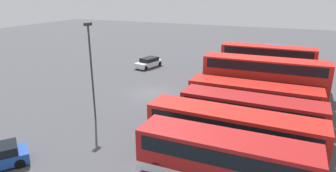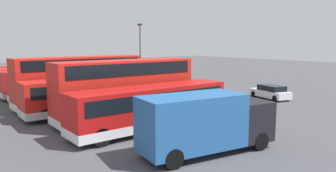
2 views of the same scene
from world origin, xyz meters
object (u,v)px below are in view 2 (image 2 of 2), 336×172
object	(u,v)px
bus_double_decker_fourth	(81,80)
car_small_green	(116,74)
bus_double_decker_second	(126,88)
bus_single_deck_fifth	(71,84)
bus_single_deck_far_end	(38,75)
bus_single_deck_sixth	(55,81)
box_truck_blue	(205,122)
bus_single_deck_near_end	(152,106)
lamp_post_tall	(140,49)
car_hatchback_silver	(270,92)
bus_single_deck_third	(94,94)
bus_single_deck_seventh	(51,78)

from	to	relation	value
bus_double_decker_fourth	car_small_green	size ratio (longest dim) A/B	2.80
bus_double_decker_second	bus_double_decker_fourth	xyz separation A→B (m)	(7.28, 0.43, 0.00)
bus_single_deck_fifth	bus_single_deck_far_end	bearing A→B (deg)	-0.07
bus_single_deck_sixth	box_truck_blue	bearing A→B (deg)	179.93
bus_double_decker_second	bus_double_decker_fourth	bearing A→B (deg)	3.38
bus_single_deck_near_end	box_truck_blue	size ratio (longest dim) A/B	1.48
bus_single_deck_far_end	lamp_post_tall	bearing A→B (deg)	-109.69
bus_single_deck_sixth	box_truck_blue	world-z (taller)	box_truck_blue
bus_single_deck_near_end	car_hatchback_silver	world-z (taller)	bus_single_deck_near_end
bus_single_deck_near_end	bus_single_deck_third	world-z (taller)	same
bus_single_deck_third	bus_single_deck_fifth	bearing A→B (deg)	-6.42
box_truck_blue	car_hatchback_silver	distance (m)	18.73
bus_double_decker_second	bus_single_deck_sixth	size ratio (longest dim) A/B	0.98
bus_single_deck_near_end	bus_single_deck_far_end	bearing A→B (deg)	0.06
bus_single_deck_fifth	car_hatchback_silver	world-z (taller)	bus_single_deck_fifth
bus_double_decker_fourth	bus_single_deck_seventh	bearing A→B (deg)	-4.12
bus_single_deck_seventh	bus_single_deck_far_end	bearing A→B (deg)	5.09
bus_single_deck_third	bus_single_deck_fifth	size ratio (longest dim) A/B	1.00
bus_single_deck_near_end	box_truck_blue	xyz separation A→B (m)	(-5.50, 0.40, 0.08)
car_small_green	lamp_post_tall	distance (m)	9.79
bus_single_deck_third	bus_single_deck_fifth	distance (m)	7.12
bus_double_decker_second	bus_single_deck_far_end	bearing A→B (deg)	0.00
bus_double_decker_fourth	car_small_green	world-z (taller)	bus_double_decker_fourth
bus_single_deck_near_end	box_truck_blue	bearing A→B (deg)	175.84
bus_double_decker_second	box_truck_blue	size ratio (longest dim) A/B	1.39
bus_double_decker_fourth	box_truck_blue	distance (m)	16.11
bus_single_deck_seventh	box_truck_blue	world-z (taller)	box_truck_blue
bus_double_decker_second	bus_single_deck_far_end	world-z (taller)	bus_double_decker_second
bus_single_deck_near_end	bus_single_deck_fifth	size ratio (longest dim) A/B	1.01
bus_single_deck_near_end	bus_single_deck_far_end	distance (m)	24.99
bus_single_deck_far_end	car_small_green	distance (m)	14.26
bus_double_decker_fourth	car_small_green	xyz separation A→B (m)	(18.72, -13.99, -1.75)
bus_double_decker_fourth	bus_single_deck_far_end	xyz separation A→B (m)	(14.39, -0.43, -0.83)
bus_single_deck_third	car_small_green	distance (m)	26.44
bus_single_deck_near_end	car_small_green	world-z (taller)	bus_single_deck_near_end
car_hatchback_silver	bus_single_deck_far_end	bearing A→B (deg)	36.18
bus_single_deck_near_end	car_hatchback_silver	size ratio (longest dim) A/B	2.46
bus_single_deck_third	car_small_green	xyz separation A→B (m)	(22.18, -14.37, -0.92)
bus_single_deck_fifth	bus_single_deck_seventh	distance (m)	7.01
lamp_post_tall	car_hatchback_silver	bearing A→B (deg)	-167.24
car_small_green	car_hatchback_silver	bearing A→B (deg)	-173.44
bus_single_deck_far_end	bus_single_deck_seventh	bearing A→B (deg)	-174.91
bus_single_deck_near_end	lamp_post_tall	world-z (taller)	lamp_post_tall
bus_double_decker_second	bus_single_deck_third	xyz separation A→B (m)	(3.82, 0.81, -0.83)
bus_single_deck_near_end	car_small_green	xyz separation A→B (m)	(29.31, -13.53, -0.92)
bus_double_decker_second	car_small_green	xyz separation A→B (m)	(26.00, -13.56, -1.75)
bus_single_deck_third	car_hatchback_silver	size ratio (longest dim) A/B	2.43
bus_single_deck_seventh	car_hatchback_silver	distance (m)	25.10
bus_single_deck_sixth	car_small_green	xyz separation A→B (m)	(11.59, -13.90, -0.92)
lamp_post_tall	bus_single_deck_sixth	bearing A→B (deg)	102.21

